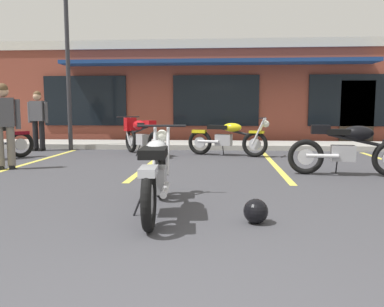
% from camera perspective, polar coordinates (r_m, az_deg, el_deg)
% --- Properties ---
extents(ground_plane, '(80.00, 80.00, 0.00)m').
position_cam_1_polar(ground_plane, '(5.25, 1.97, -6.64)').
color(ground_plane, '#3D3D42').
extents(sidewalk_kerb, '(22.00, 1.80, 0.14)m').
position_cam_1_polar(sidewalk_kerb, '(12.19, 3.31, 1.24)').
color(sidewalk_kerb, '#A8A59E').
rests_on(sidewalk_kerb, ground_plane).
extents(brick_storefront_building, '(16.93, 6.23, 3.49)m').
position_cam_1_polar(brick_storefront_building, '(16.16, 3.61, 8.49)').
color(brick_storefront_building, brown).
rests_on(brick_storefront_building, ground_plane).
extents(painted_stall_lines, '(8.10, 4.80, 0.01)m').
position_cam_1_polar(painted_stall_lines, '(8.62, 2.90, -1.42)').
color(painted_stall_lines, '#DBCC4C').
rests_on(painted_stall_lines, ground_plane).
extents(motorcycle_foreground_classic, '(0.66, 2.11, 0.98)m').
position_cam_1_polar(motorcycle_foreground_classic, '(4.58, -5.21, -2.73)').
color(motorcycle_foreground_classic, black).
rests_on(motorcycle_foreground_classic, ground_plane).
extents(motorcycle_red_sportbike, '(1.45, 1.81, 0.98)m').
position_cam_1_polar(motorcycle_red_sportbike, '(10.33, -7.48, 2.78)').
color(motorcycle_red_sportbike, black).
rests_on(motorcycle_red_sportbike, ground_plane).
extents(motorcycle_black_cruiser, '(2.11, 0.70, 0.98)m').
position_cam_1_polar(motorcycle_black_cruiser, '(7.57, 22.43, 0.98)').
color(motorcycle_black_cruiser, black).
rests_on(motorcycle_black_cruiser, ground_plane).
extents(motorcycle_green_cafe_racer, '(2.05, 0.95, 0.98)m').
position_cam_1_polar(motorcycle_green_cafe_racer, '(9.98, 5.15, 2.30)').
color(motorcycle_green_cafe_racer, black).
rests_on(motorcycle_green_cafe_racer, ground_plane).
extents(person_in_black_shirt, '(0.61, 0.30, 1.68)m').
position_cam_1_polar(person_in_black_shirt, '(11.94, -21.31, 4.92)').
color(person_in_black_shirt, black).
rests_on(person_in_black_shirt, ground_plane).
extents(person_by_back_row, '(0.59, 0.39, 1.68)m').
position_cam_1_polar(person_by_back_row, '(8.51, -25.46, 4.26)').
color(person_by_back_row, black).
rests_on(person_by_back_row, ground_plane).
extents(helmet_on_pavement, '(0.26, 0.26, 0.26)m').
position_cam_1_polar(helmet_on_pavement, '(4.22, 9.17, -8.20)').
color(helmet_on_pavement, black).
rests_on(helmet_on_pavement, ground_plane).
extents(parking_lot_lamp_post, '(0.24, 0.76, 4.66)m').
position_cam_1_polar(parking_lot_lamp_post, '(11.90, -17.76, 15.19)').
color(parking_lot_lamp_post, '#2D2D33').
rests_on(parking_lot_lamp_post, ground_plane).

